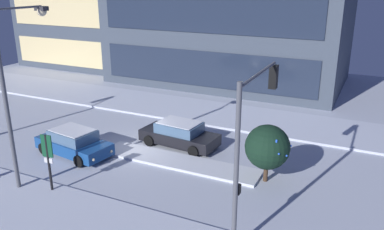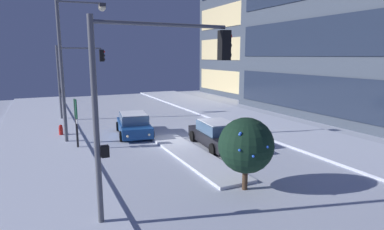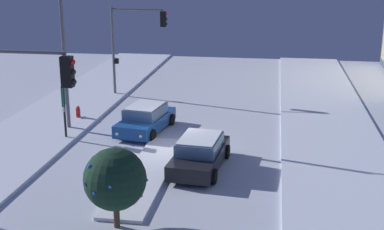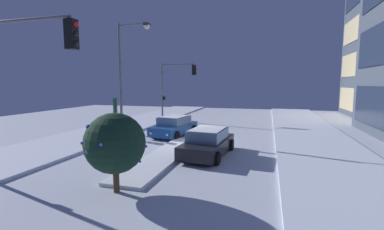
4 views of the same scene
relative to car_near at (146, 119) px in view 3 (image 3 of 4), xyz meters
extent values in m
plane|color=silver|center=(2.60, 2.02, -0.71)|extent=(52.00, 52.00, 0.00)
cube|color=silver|center=(2.60, -5.88, -0.64)|extent=(52.00, 5.20, 0.14)
cube|color=silver|center=(2.60, 9.92, -0.64)|extent=(52.00, 5.20, 0.14)
cube|color=silver|center=(5.89, 1.53, -0.64)|extent=(9.00, 1.80, 0.14)
cube|color=#19478C|center=(0.00, 0.00, -0.18)|extent=(4.74, 2.56, 0.66)
cube|color=slate|center=(0.00, 0.00, 0.43)|extent=(2.66, 2.06, 0.60)
cube|color=white|center=(0.00, 0.00, 0.76)|extent=(2.46, 1.92, 0.04)
sphere|color=#F9E5B2|center=(2.34, 0.31, -0.22)|extent=(0.16, 0.16, 0.16)
sphere|color=#F9E5B2|center=(2.15, -0.98, -0.22)|extent=(0.16, 0.16, 0.16)
cylinder|color=black|center=(1.61, 0.73, -0.38)|extent=(0.69, 0.32, 0.66)
cylinder|color=black|center=(1.33, -1.17, -0.38)|extent=(0.69, 0.32, 0.66)
cylinder|color=black|center=(-1.33, 1.17, -0.38)|extent=(0.69, 0.32, 0.66)
cylinder|color=black|center=(-1.61, -0.73, -0.38)|extent=(0.69, 0.32, 0.66)
cube|color=black|center=(4.82, 3.68, -0.18)|extent=(4.79, 2.31, 0.66)
cube|color=slate|center=(4.82, 3.68, 0.43)|extent=(2.65, 1.93, 0.60)
cube|color=white|center=(4.82, 3.68, 0.76)|extent=(2.45, 1.80, 0.04)
sphere|color=#F9E5B2|center=(2.43, 3.24, -0.22)|extent=(0.16, 0.16, 0.16)
sphere|color=#F9E5B2|center=(2.54, 4.53, -0.22)|extent=(0.16, 0.16, 0.16)
cylinder|color=black|center=(3.21, 2.86, -0.38)|extent=(0.68, 0.28, 0.66)
cylinder|color=black|center=(3.37, 4.77, -0.38)|extent=(0.68, 0.28, 0.66)
cylinder|color=black|center=(6.26, 2.60, -0.38)|extent=(0.68, 0.28, 0.66)
cylinder|color=black|center=(6.43, 4.50, -0.38)|extent=(0.68, 0.28, 0.66)
cylinder|color=#565960|center=(11.06, -1.89, 5.49)|extent=(0.12, 4.37, 0.12)
cube|color=black|center=(11.06, 0.29, 4.89)|extent=(0.32, 0.36, 1.00)
sphere|color=red|center=(11.06, 0.48, 5.21)|extent=(0.20, 0.20, 0.20)
sphere|color=black|center=(11.06, 0.48, 4.89)|extent=(0.20, 0.20, 0.20)
sphere|color=black|center=(11.06, 0.48, 4.57)|extent=(0.20, 0.20, 0.20)
cylinder|color=#565960|center=(-7.58, -4.08, 2.33)|extent=(0.18, 0.18, 6.09)
cylinder|color=#565960|center=(-7.58, -2.32, 5.18)|extent=(0.12, 3.51, 0.12)
cube|color=black|center=(-7.58, -0.57, 4.58)|extent=(0.32, 0.36, 1.00)
sphere|color=red|center=(-7.58, -0.38, 4.90)|extent=(0.20, 0.20, 0.20)
sphere|color=black|center=(-7.58, -0.38, 4.58)|extent=(0.20, 0.20, 0.20)
sphere|color=black|center=(-7.58, -0.38, 4.26)|extent=(0.20, 0.20, 0.20)
cube|color=black|center=(-7.58, -3.86, 1.69)|extent=(0.20, 0.24, 0.36)
cylinder|color=#565960|center=(0.35, -4.29, 3.51)|extent=(0.20, 0.20, 8.45)
cylinder|color=red|center=(-1.58, -4.49, -0.40)|extent=(0.26, 0.26, 0.63)
sphere|color=red|center=(-1.58, -4.49, -0.01)|extent=(0.22, 0.22, 0.22)
cylinder|color=red|center=(-1.76, -4.49, -0.36)|extent=(0.12, 0.10, 0.10)
cylinder|color=red|center=(-1.40, -4.49, -0.36)|extent=(0.12, 0.10, 0.10)
cylinder|color=black|center=(1.97, -3.81, 0.73)|extent=(0.12, 0.12, 2.89)
cube|color=#144C2D|center=(1.97, -3.81, 1.64)|extent=(0.55, 0.12, 1.07)
cube|color=white|center=(1.97, -3.81, 0.93)|extent=(0.44, 0.10, 0.24)
cylinder|color=#473323|center=(10.67, 1.59, -0.27)|extent=(0.22, 0.22, 0.89)
sphere|color=black|center=(10.67, 1.59, 1.11)|extent=(2.19, 2.19, 2.19)
sphere|color=blue|center=(10.28, 2.61, 0.97)|extent=(0.10, 0.10, 0.10)
sphere|color=blue|center=(11.43, 0.79, 1.22)|extent=(0.10, 0.10, 0.10)
sphere|color=blue|center=(11.70, 1.19, 1.02)|extent=(0.10, 0.10, 0.10)
sphere|color=blue|center=(11.25, 0.89, 1.75)|extent=(0.10, 0.10, 0.10)
sphere|color=blue|center=(11.24, 0.93, 1.79)|extent=(0.10, 0.10, 0.10)
sphere|color=blue|center=(10.46, 2.45, 0.44)|extent=(0.10, 0.10, 0.10)
sphere|color=blue|center=(11.75, 1.77, 1.30)|extent=(0.10, 0.10, 0.10)
camera|label=1|loc=(15.08, -16.02, 8.88)|focal=37.67mm
camera|label=2|loc=(20.61, -5.47, 4.54)|focal=29.84mm
camera|label=3|loc=(26.70, 6.82, 8.31)|focal=49.21mm
camera|label=4|loc=(18.92, 6.82, 3.23)|focal=25.05mm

